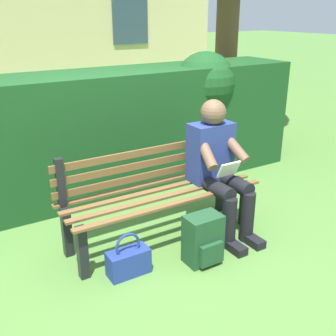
{
  "coord_description": "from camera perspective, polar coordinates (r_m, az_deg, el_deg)",
  "views": [
    {
      "loc": [
        1.59,
        2.69,
        1.86
      ],
      "look_at": [
        0.0,
        0.1,
        0.69
      ],
      "focal_mm": 43.67,
      "sensor_mm": 36.0,
      "label": 1
    }
  ],
  "objects": [
    {
      "name": "ground",
      "position": [
        3.64,
        -0.84,
        -9.77
      ],
      "size": [
        60.0,
        60.0,
        0.0
      ],
      "primitive_type": "plane",
      "color": "#517F38"
    },
    {
      "name": "park_bench",
      "position": [
        3.49,
        -1.51,
        -3.13
      ],
      "size": [
        1.72,
        0.51,
        0.82
      ],
      "color": "black",
      "rests_on": "ground"
    },
    {
      "name": "person_seated",
      "position": [
        3.56,
        7.04,
        0.45
      ],
      "size": [
        0.44,
        0.73,
        1.17
      ],
      "color": "navy",
      "rests_on": "ground"
    },
    {
      "name": "hedge_backdrop",
      "position": [
        4.3,
        -13.15,
        4.61
      ],
      "size": [
        5.4,
        0.85,
        1.44
      ],
      "color": "#19471E",
      "rests_on": "ground"
    },
    {
      "name": "backpack",
      "position": [
        3.25,
        4.93,
        -9.89
      ],
      "size": [
        0.29,
        0.26,
        0.4
      ],
      "color": "#1E4728",
      "rests_on": "ground"
    },
    {
      "name": "handbag",
      "position": [
        3.15,
        -5.55,
        -12.8
      ],
      "size": [
        0.32,
        0.15,
        0.35
      ],
      "color": "navy",
      "rests_on": "ground"
    }
  ]
}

